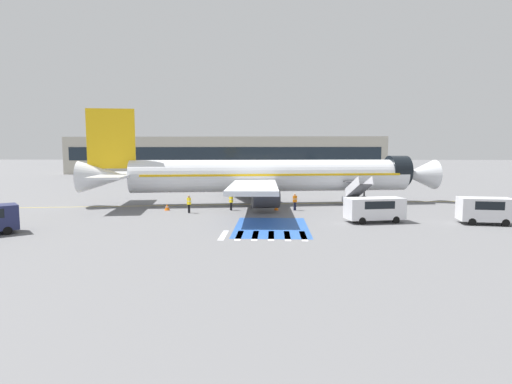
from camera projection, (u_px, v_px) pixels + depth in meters
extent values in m
plane|color=slate|center=(273.00, 204.00, 48.01)|extent=(600.00, 600.00, 0.00)
cube|color=gold|center=(272.00, 204.00, 48.35)|extent=(76.24, 12.52, 0.01)
cube|color=#2856A8|center=(271.00, 227.00, 33.33)|extent=(6.08, 9.39, 0.01)
cube|color=silver|center=(223.00, 235.00, 30.04)|extent=(0.44, 3.60, 0.01)
cube|color=silver|center=(239.00, 235.00, 29.99)|extent=(0.44, 3.60, 0.01)
cube|color=silver|center=(255.00, 235.00, 29.94)|extent=(0.44, 3.60, 0.01)
cube|color=silver|center=(271.00, 236.00, 29.89)|extent=(0.44, 3.60, 0.01)
cube|color=silver|center=(287.00, 236.00, 29.83)|extent=(0.44, 3.60, 0.01)
cube|color=silver|center=(303.00, 236.00, 29.78)|extent=(0.44, 3.60, 0.01)
cylinder|color=silver|center=(272.00, 176.00, 48.01)|extent=(33.38, 9.05, 3.80)
cone|color=silver|center=(419.00, 175.00, 50.20)|extent=(4.72, 4.34, 3.72)
cone|color=silver|center=(105.00, 177.00, 45.74)|extent=(6.21, 4.51, 3.65)
cylinder|color=black|center=(397.00, 171.00, 49.82)|extent=(2.86, 4.15, 3.84)
cube|color=#EAB214|center=(272.00, 174.00, 48.00)|extent=(30.77, 8.70, 0.24)
cube|color=silver|center=(241.00, 177.00, 55.60)|extent=(8.85, 15.87, 0.44)
cylinder|color=#38383D|center=(252.00, 187.00, 54.68)|extent=(3.09, 2.56, 2.14)
cube|color=silver|center=(254.00, 186.00, 39.82)|extent=(4.87, 15.29, 0.44)
cylinder|color=#38383D|center=(266.00, 198.00, 41.31)|extent=(3.09, 2.56, 2.14)
cube|color=#EAB214|center=(111.00, 139.00, 45.41)|extent=(5.31, 1.20, 6.78)
cube|color=silver|center=(124.00, 173.00, 49.46)|extent=(4.35, 6.55, 0.24)
cube|color=silver|center=(110.00, 177.00, 42.32)|extent=(4.35, 6.55, 0.24)
cylinder|color=#38383D|center=(364.00, 189.00, 49.54)|extent=(0.20, 0.20, 2.64)
cylinder|color=black|center=(364.00, 199.00, 49.67)|extent=(0.87, 0.41, 0.84)
cylinder|color=#38383D|center=(256.00, 188.00, 50.96)|extent=(0.24, 0.24, 2.32)
cylinder|color=black|center=(256.00, 197.00, 51.07)|extent=(1.18, 0.77, 1.10)
cylinder|color=#38383D|center=(262.00, 193.00, 45.03)|extent=(0.24, 0.24, 2.32)
cylinder|color=black|center=(262.00, 203.00, 45.14)|extent=(1.18, 0.77, 1.10)
cube|color=#ADB2BA|center=(358.00, 202.00, 44.90)|extent=(2.94, 5.09, 0.70)
cylinder|color=black|center=(345.00, 203.00, 46.49)|extent=(0.33, 0.73, 0.70)
cylinder|color=black|center=(361.00, 203.00, 46.71)|extent=(0.33, 0.73, 0.70)
cylinder|color=black|center=(356.00, 207.00, 43.17)|extent=(0.33, 0.73, 0.70)
cylinder|color=black|center=(372.00, 207.00, 43.39)|extent=(0.33, 0.73, 0.70)
cube|color=#4C4C51|center=(358.00, 191.00, 44.78)|extent=(2.07, 4.32, 1.88)
cube|color=#4C4C51|center=(351.00, 182.00, 46.95)|extent=(1.80, 1.35, 0.12)
cube|color=silver|center=(352.00, 187.00, 44.65)|extent=(0.77, 4.40, 2.61)
cube|color=silver|center=(365.00, 187.00, 44.83)|extent=(0.77, 4.40, 2.61)
cube|color=#38383D|center=(219.00, 184.00, 69.31)|extent=(3.84, 9.17, 0.60)
cube|color=silver|center=(219.00, 179.00, 73.56)|extent=(2.65, 2.32, 1.60)
cube|color=black|center=(219.00, 177.00, 74.51)|extent=(1.98, 0.35, 0.70)
cylinder|color=#B7BCC4|center=(219.00, 175.00, 68.77)|extent=(3.37, 6.43, 2.46)
cylinder|color=gold|center=(219.00, 175.00, 68.77)|extent=(2.53, 0.73, 2.51)
cylinder|color=black|center=(212.00, 184.00, 73.12)|extent=(0.42, 0.99, 0.96)
cylinder|color=black|center=(225.00, 184.00, 73.38)|extent=(0.42, 0.99, 0.96)
cylinder|color=black|center=(213.00, 186.00, 68.72)|extent=(0.42, 0.99, 0.96)
cylinder|color=black|center=(226.00, 186.00, 68.99)|extent=(0.42, 0.99, 0.96)
cylinder|color=black|center=(213.00, 187.00, 66.28)|extent=(0.42, 0.99, 0.96)
cylinder|color=black|center=(227.00, 187.00, 66.54)|extent=(0.42, 0.99, 0.96)
cube|color=silver|center=(374.00, 208.00, 35.57)|extent=(5.39, 3.05, 1.87)
cube|color=black|center=(375.00, 204.00, 35.53)|extent=(3.16, 2.61, 0.67)
cylinder|color=black|center=(362.00, 221.00, 34.48)|extent=(0.67, 0.33, 0.64)
cylinder|color=black|center=(353.00, 217.00, 36.33)|extent=(0.67, 0.33, 0.64)
cylinder|color=black|center=(396.00, 220.00, 34.99)|extent=(0.67, 0.33, 0.64)
cylinder|color=black|center=(385.00, 217.00, 36.85)|extent=(0.67, 0.33, 0.64)
cube|color=silver|center=(485.00, 209.00, 34.59)|extent=(4.45, 2.63, 1.98)
cube|color=black|center=(485.00, 204.00, 34.55)|extent=(2.58, 2.41, 0.71)
cylinder|color=black|center=(496.00, 219.00, 35.40)|extent=(0.66, 0.28, 0.64)
cylinder|color=black|center=(506.00, 223.00, 33.52)|extent=(0.66, 0.28, 0.64)
cylinder|color=black|center=(464.00, 218.00, 35.86)|extent=(0.66, 0.28, 0.64)
cylinder|color=black|center=(472.00, 222.00, 33.97)|extent=(0.66, 0.28, 0.64)
cylinder|color=black|center=(8.00, 231.00, 30.16)|extent=(0.62, 0.57, 0.64)
cylinder|color=black|center=(4.00, 227.00, 31.65)|extent=(0.62, 0.57, 0.64)
cylinder|color=#191E38|center=(295.00, 206.00, 43.01)|extent=(0.14, 0.14, 0.89)
cylinder|color=#191E38|center=(294.00, 206.00, 42.93)|extent=(0.14, 0.14, 0.89)
cube|color=orange|center=(295.00, 199.00, 42.89)|extent=(0.47, 0.41, 0.70)
cube|color=silver|center=(295.00, 199.00, 42.89)|extent=(0.49, 0.42, 0.06)
sphere|color=tan|center=(295.00, 195.00, 42.84)|extent=(0.24, 0.24, 0.24)
cylinder|color=black|center=(189.00, 209.00, 41.11)|extent=(0.14, 0.14, 0.89)
cylinder|color=black|center=(190.00, 209.00, 40.99)|extent=(0.14, 0.14, 0.89)
cube|color=yellow|center=(189.00, 201.00, 40.97)|extent=(0.46, 0.44, 0.70)
cube|color=silver|center=(189.00, 201.00, 40.97)|extent=(0.48, 0.45, 0.06)
sphere|color=#9E704C|center=(189.00, 197.00, 40.92)|extent=(0.24, 0.24, 0.24)
cylinder|color=black|center=(231.00, 206.00, 43.03)|extent=(0.14, 0.14, 0.85)
cylinder|color=black|center=(232.00, 206.00, 42.90)|extent=(0.14, 0.14, 0.85)
cube|color=yellow|center=(231.00, 199.00, 42.89)|extent=(0.45, 0.45, 0.68)
cube|color=silver|center=(231.00, 199.00, 42.89)|extent=(0.46, 0.47, 0.06)
sphere|color=#9E704C|center=(231.00, 195.00, 42.84)|extent=(0.23, 0.23, 0.23)
cone|color=orange|center=(167.00, 207.00, 43.02)|extent=(0.60, 0.60, 0.67)
cylinder|color=white|center=(167.00, 207.00, 43.02)|extent=(0.33, 0.33, 0.08)
cone|color=orange|center=(276.00, 208.00, 43.10)|extent=(0.50, 0.50, 0.56)
cylinder|color=white|center=(276.00, 207.00, 43.10)|extent=(0.28, 0.28, 0.07)
cube|color=#B2AD9E|center=(225.00, 156.00, 117.37)|extent=(91.35, 12.00, 10.67)
cube|color=#19232D|center=(222.00, 154.00, 111.30)|extent=(87.70, 0.10, 3.73)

